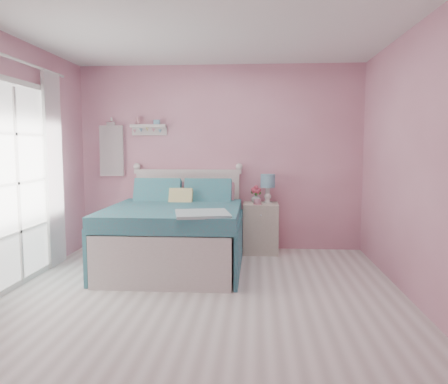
# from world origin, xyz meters

# --- Properties ---
(floor) EXTENTS (4.50, 4.50, 0.00)m
(floor) POSITION_xyz_m (0.00, 0.00, 0.00)
(floor) COLOR beige
(floor) RESTS_ON ground
(room_shell) EXTENTS (4.50, 4.50, 4.50)m
(room_shell) POSITION_xyz_m (0.00, 0.00, 1.58)
(room_shell) COLOR #C07A8D
(room_shell) RESTS_ON floor
(bed) EXTENTS (1.55, 1.97, 1.14)m
(bed) POSITION_xyz_m (-0.45, 1.26, 0.40)
(bed) COLOR silver
(bed) RESTS_ON floor
(nightstand) EXTENTS (0.47, 0.47, 0.69)m
(nightstand) POSITION_xyz_m (0.58, 2.00, 0.34)
(nightstand) COLOR beige
(nightstand) RESTS_ON floor
(table_lamp) EXTENTS (0.20, 0.20, 0.40)m
(table_lamp) POSITION_xyz_m (0.68, 2.05, 0.96)
(table_lamp) COLOR white
(table_lamp) RESTS_ON nightstand
(vase) EXTENTS (0.16, 0.16, 0.14)m
(vase) POSITION_xyz_m (0.52, 2.05, 0.75)
(vase) COLOR silver
(vase) RESTS_ON nightstand
(teacup) EXTENTS (0.12, 0.12, 0.07)m
(teacup) POSITION_xyz_m (0.54, 1.87, 0.72)
(teacup) COLOR pink
(teacup) RESTS_ON nightstand
(roses) EXTENTS (0.14, 0.11, 0.12)m
(roses) POSITION_xyz_m (0.52, 2.05, 0.86)
(roses) COLOR #D74963
(roses) RESTS_ON vase
(wall_shelf) EXTENTS (0.50, 0.15, 0.25)m
(wall_shelf) POSITION_xyz_m (-1.01, 2.19, 1.73)
(wall_shelf) COLOR silver
(wall_shelf) RESTS_ON room_shell
(hanging_dress) EXTENTS (0.34, 0.03, 0.72)m
(hanging_dress) POSITION_xyz_m (-1.55, 2.18, 1.40)
(hanging_dress) COLOR white
(hanging_dress) RESTS_ON room_shell
(french_door) EXTENTS (0.04, 1.32, 2.16)m
(french_door) POSITION_xyz_m (-1.97, 0.40, 1.07)
(french_door) COLOR silver
(french_door) RESTS_ON floor
(curtain_far) EXTENTS (0.04, 0.40, 2.32)m
(curtain_far) POSITION_xyz_m (-1.92, 1.14, 1.18)
(curtain_far) COLOR white
(curtain_far) RESTS_ON floor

